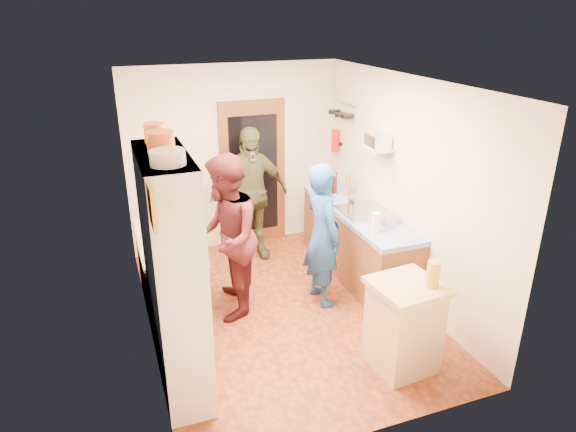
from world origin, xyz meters
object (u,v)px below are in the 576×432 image
person_hob (326,235)px  hutch_body (174,277)px  right_counter_base (357,245)px  island_base (403,328)px  person_left (229,236)px  person_back (251,194)px

person_hob → hutch_body: bearing=111.3°
right_counter_base → island_base: 1.89m
right_counter_base → person_left: (-1.75, -0.27, 0.51)m
hutch_body → person_hob: bearing=24.6°
person_hob → island_base: bearing=-175.0°
person_back → island_base: bearing=-78.7°
person_hob → person_left: (-1.09, 0.19, 0.08)m
hutch_body → island_base: hutch_body is taller
person_left → island_base: bearing=54.6°
right_counter_base → person_hob: person_hob is taller
hutch_body → island_base: 2.21m
person_back → hutch_body: bearing=-122.9°
hutch_body → person_hob: size_ratio=1.29×
person_hob → person_back: person_back is taller
hutch_body → right_counter_base: size_ratio=1.00×
person_left → person_back: 1.40m
person_hob → person_back: 1.52m
hutch_body → person_left: hutch_body is taller
island_base → person_back: 2.94m
person_hob → person_back: size_ratio=0.92×
person_left → person_back: size_ratio=1.00×
hutch_body → person_left: 1.29m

